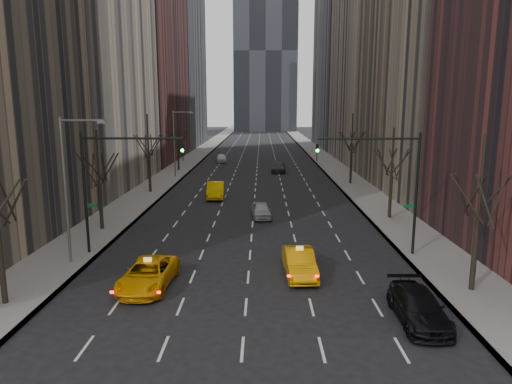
{
  "coord_description": "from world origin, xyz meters",
  "views": [
    {
      "loc": [
        0.78,
        -17.13,
        9.8
      ],
      "look_at": [
        0.34,
        16.11,
        3.5
      ],
      "focal_mm": 32.0,
      "sensor_mm": 36.0,
      "label": 1
    }
  ],
  "objects_px": {
    "taxi_sedan": "(299,263)",
    "silver_sedan_ahead": "(261,210)",
    "taxi_suv": "(148,274)",
    "parked_suv_black": "(418,307)"
  },
  "relations": [
    {
      "from": "taxi_sedan",
      "to": "silver_sedan_ahead",
      "type": "height_order",
      "value": "taxi_sedan"
    },
    {
      "from": "taxi_sedan",
      "to": "silver_sedan_ahead",
      "type": "xyz_separation_m",
      "value": [
        -2.26,
        14.09,
        -0.1
      ]
    },
    {
      "from": "parked_suv_black",
      "to": "taxi_sedan",
      "type": "bearing_deg",
      "value": 131.58
    },
    {
      "from": "taxi_suv",
      "to": "taxi_sedan",
      "type": "relative_size",
      "value": 1.13
    },
    {
      "from": "parked_suv_black",
      "to": "silver_sedan_ahead",
      "type": "bearing_deg",
      "value": 110.77
    },
    {
      "from": "taxi_suv",
      "to": "taxi_sedan",
      "type": "bearing_deg",
      "value": 15.97
    },
    {
      "from": "taxi_sedan",
      "to": "silver_sedan_ahead",
      "type": "distance_m",
      "value": 14.27
    },
    {
      "from": "silver_sedan_ahead",
      "to": "parked_suv_black",
      "type": "bearing_deg",
      "value": -75.86
    },
    {
      "from": "taxi_sedan",
      "to": "silver_sedan_ahead",
      "type": "bearing_deg",
      "value": 95.92
    },
    {
      "from": "taxi_sedan",
      "to": "parked_suv_black",
      "type": "distance_m",
      "value": 7.64
    }
  ]
}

